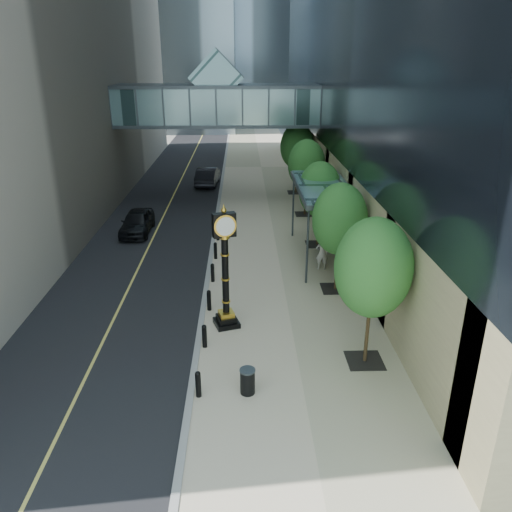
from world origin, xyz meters
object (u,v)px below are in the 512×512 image
at_px(trash_bin, 248,382).
at_px(car_far, 208,176).
at_px(car_near, 137,222).
at_px(pedestrian, 322,253).
at_px(street_clock, 225,277).

height_order(trash_bin, car_far, car_far).
xyz_separation_m(car_near, car_far, (3.92, 13.54, 0.05)).
distance_m(trash_bin, pedestrian, 11.77).
bearing_deg(car_near, street_clock, -63.06).
height_order(street_clock, pedestrian, street_clock).
bearing_deg(car_near, trash_bin, -67.19).
height_order(street_clock, car_far, street_clock).
bearing_deg(trash_bin, street_clock, 100.18).
height_order(pedestrian, car_far, pedestrian).
bearing_deg(trash_bin, car_near, 112.25).
xyz_separation_m(pedestrian, car_far, (-7.52, 20.12, -0.16)).
height_order(trash_bin, pedestrian, pedestrian).
bearing_deg(car_near, pedestrian, -29.33).
relative_size(car_near, car_far, 0.91).
distance_m(street_clock, car_near, 14.29).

